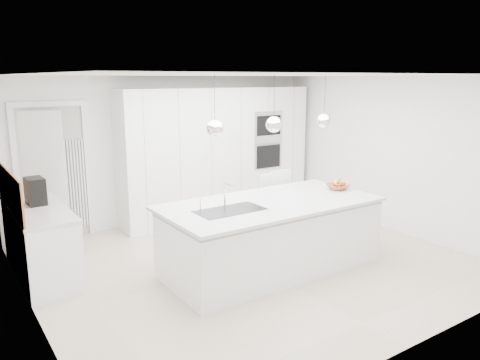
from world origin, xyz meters
TOP-DOWN VIEW (x-y plane):
  - floor at (0.00, 0.00)m, footprint 5.50×5.50m
  - wall_back at (0.00, 2.50)m, footprint 5.50×0.00m
  - wall_left at (-2.75, 0.00)m, footprint 0.00×5.00m
  - ceiling at (0.00, 0.00)m, footprint 5.50×5.50m
  - tall_cabinets at (0.80, 2.20)m, footprint 3.60×0.60m
  - oven_stack at (1.70, 1.89)m, footprint 0.62×0.04m
  - doorway_frame at (-1.95, 2.47)m, footprint 1.11×0.08m
  - hallway_door at (-2.20, 2.42)m, footprint 0.76×0.38m
  - radiator at (-1.63, 2.46)m, footprint 0.32×0.04m
  - left_base_cabinets at (-2.45, 1.20)m, footprint 0.60×1.80m
  - left_worktop at (-2.45, 1.20)m, footprint 0.62×1.82m
  - oak_backsplash at (-2.74, 1.20)m, footprint 0.02×1.80m
  - island_base at (0.10, -0.30)m, footprint 2.80×1.20m
  - island_worktop at (0.10, -0.25)m, footprint 2.84×1.40m
  - island_sink at (-0.55, -0.30)m, footprint 0.84×0.44m
  - island_tap at (-0.50, -0.10)m, footprint 0.02×0.02m
  - pendant_left at (-0.75, -0.30)m, footprint 0.20×0.20m
  - pendant_mid at (0.10, -0.30)m, footprint 0.20×0.20m
  - pendant_right at (0.95, -0.30)m, footprint 0.20×0.20m
  - fruit_bowl at (1.32, -0.25)m, footprint 0.38×0.38m
  - espresso_machine at (-2.43, 1.32)m, footprint 0.22×0.33m
  - bar_stool_left at (0.77, 0.54)m, footprint 0.38×0.50m
  - bar_stool_right at (0.99, 0.49)m, footprint 0.38×0.51m
  - apple_a at (1.37, -0.29)m, footprint 0.08×0.08m
  - apple_b at (1.30, -0.23)m, footprint 0.08×0.08m
  - apple_c at (1.36, -0.22)m, footprint 0.08×0.08m
  - banana_bunch at (1.31, -0.27)m, footprint 0.23×0.17m

SIDE VIEW (x-z plane):
  - floor at x=0.00m, z-range 0.00..0.00m
  - left_base_cabinets at x=-2.45m, z-range 0.00..0.86m
  - island_base at x=0.10m, z-range 0.00..0.86m
  - bar_stool_left at x=0.77m, z-range 0.00..1.03m
  - bar_stool_right at x=0.99m, z-range 0.00..1.07m
  - island_sink at x=-0.55m, z-range 0.73..0.91m
  - radiator at x=-1.63m, z-range 0.15..1.55m
  - left_worktop at x=-2.45m, z-range 0.86..0.90m
  - island_worktop at x=0.10m, z-range 0.86..0.90m
  - fruit_bowl at x=1.32m, z-range 0.90..0.98m
  - apple_c at x=1.36m, z-range 0.93..1.01m
  - apple_b at x=1.30m, z-range 0.93..1.01m
  - apple_a at x=1.37m, z-range 0.93..1.01m
  - hallway_door at x=-2.20m, z-range 0.00..2.00m
  - banana_bunch at x=1.31m, z-range 0.91..1.12m
  - doorway_frame at x=-1.95m, z-range -0.04..2.09m
  - island_tap at x=-0.50m, z-range 0.90..1.20m
  - espresso_machine at x=-2.43m, z-range 0.90..1.24m
  - tall_cabinets at x=0.80m, z-range 0.00..2.30m
  - oak_backsplash at x=-2.74m, z-range 0.90..1.40m
  - wall_back at x=0.00m, z-range -1.50..4.00m
  - wall_left at x=-2.75m, z-range -1.25..3.75m
  - oven_stack at x=1.70m, z-range 0.83..1.88m
  - pendant_left at x=-0.75m, z-range 1.80..2.00m
  - pendant_mid at x=0.10m, z-range 1.80..2.00m
  - pendant_right at x=0.95m, z-range 1.80..2.00m
  - ceiling at x=0.00m, z-range 2.50..2.50m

